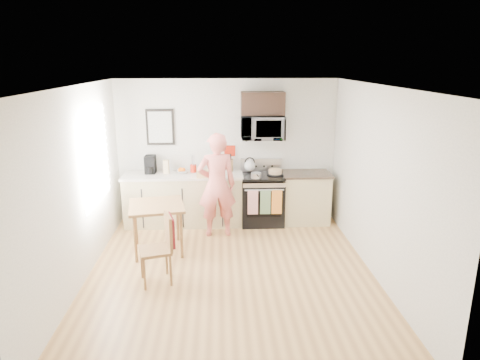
{
  "coord_description": "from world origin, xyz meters",
  "views": [
    {
      "loc": [
        -0.14,
        -5.44,
        2.91
      ],
      "look_at": [
        0.18,
        1.0,
        1.1
      ],
      "focal_mm": 32.0,
      "sensor_mm": 36.0,
      "label": 1
    }
  ],
  "objects_px": {
    "microwave": "(263,127)",
    "chair": "(165,239)",
    "range": "(262,200)",
    "person": "(217,185)",
    "dining_table": "(157,210)",
    "cake": "(275,172)"
  },
  "relations": [
    {
      "from": "range",
      "to": "person",
      "type": "relative_size",
      "value": 0.65
    },
    {
      "from": "dining_table",
      "to": "cake",
      "type": "distance_m",
      "value": 2.29
    },
    {
      "from": "dining_table",
      "to": "chair",
      "type": "relative_size",
      "value": 0.87
    },
    {
      "from": "range",
      "to": "microwave",
      "type": "bearing_deg",
      "value": 90.06
    },
    {
      "from": "microwave",
      "to": "cake",
      "type": "height_order",
      "value": "microwave"
    },
    {
      "from": "microwave",
      "to": "chair",
      "type": "xyz_separation_m",
      "value": [
        -1.52,
        -2.2,
        -1.14
      ]
    },
    {
      "from": "person",
      "to": "range",
      "type": "bearing_deg",
      "value": -154.44
    },
    {
      "from": "dining_table",
      "to": "cake",
      "type": "relative_size",
      "value": 2.85
    },
    {
      "from": "range",
      "to": "microwave",
      "type": "xyz_separation_m",
      "value": [
        -0.0,
        0.1,
        1.32
      ]
    },
    {
      "from": "cake",
      "to": "person",
      "type": "bearing_deg",
      "value": -154.39
    },
    {
      "from": "dining_table",
      "to": "microwave",
      "type": "bearing_deg",
      "value": 35.14
    },
    {
      "from": "range",
      "to": "cake",
      "type": "xyz_separation_m",
      "value": [
        0.23,
        -0.02,
        0.53
      ]
    },
    {
      "from": "range",
      "to": "cake",
      "type": "height_order",
      "value": "range"
    },
    {
      "from": "person",
      "to": "cake",
      "type": "distance_m",
      "value": 1.17
    },
    {
      "from": "microwave",
      "to": "cake",
      "type": "distance_m",
      "value": 0.83
    },
    {
      "from": "range",
      "to": "dining_table",
      "type": "distance_m",
      "value": 2.1
    },
    {
      "from": "range",
      "to": "chair",
      "type": "xyz_separation_m",
      "value": [
        -1.52,
        -2.09,
        0.18
      ]
    },
    {
      "from": "microwave",
      "to": "chair",
      "type": "bearing_deg",
      "value": -124.6
    },
    {
      "from": "range",
      "to": "chair",
      "type": "height_order",
      "value": "range"
    },
    {
      "from": "microwave",
      "to": "chair",
      "type": "height_order",
      "value": "microwave"
    },
    {
      "from": "chair",
      "to": "cake",
      "type": "bearing_deg",
      "value": 34.11
    },
    {
      "from": "microwave",
      "to": "dining_table",
      "type": "relative_size",
      "value": 0.92
    }
  ]
}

